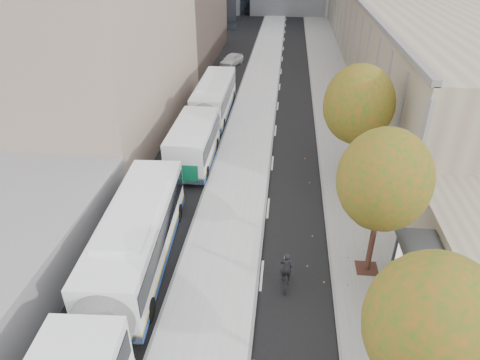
# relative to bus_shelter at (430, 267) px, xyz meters

# --- Properties ---
(bus_platform) EXTENTS (4.25, 150.00, 0.15)m
(bus_platform) POSITION_rel_bus_shelter_xyz_m (-9.56, 24.04, -2.11)
(bus_platform) COLOR #BABABA
(bus_platform) RESTS_ON ground
(sidewalk) EXTENTS (4.75, 150.00, 0.08)m
(sidewalk) POSITION_rel_bus_shelter_xyz_m (-1.56, 24.04, -2.15)
(sidewalk) COLOR gray
(sidewalk) RESTS_ON ground
(building_tan) EXTENTS (18.00, 92.00, 8.00)m
(building_tan) POSITION_rel_bus_shelter_xyz_m (9.81, 53.04, 1.81)
(building_tan) COLOR gray
(building_tan) RESTS_ON ground
(bus_shelter) EXTENTS (1.90, 4.40, 2.53)m
(bus_shelter) POSITION_rel_bus_shelter_xyz_m (0.00, 0.00, 0.00)
(bus_shelter) COLOR #383A3F
(bus_shelter) RESTS_ON sidewalk
(tree_b) EXTENTS (4.00, 4.00, 6.97)m
(tree_b) POSITION_rel_bus_shelter_xyz_m (-2.09, -5.96, 2.85)
(tree_b) COLOR black
(tree_b) RESTS_ON sidewalk
(tree_c) EXTENTS (4.20, 4.20, 7.28)m
(tree_c) POSITION_rel_bus_shelter_xyz_m (-2.09, 2.04, 3.06)
(tree_c) COLOR black
(tree_c) RESTS_ON sidewalk
(tree_d) EXTENTS (4.40, 4.40, 7.60)m
(tree_d) POSITION_rel_bus_shelter_xyz_m (-2.09, 11.04, 3.28)
(tree_d) COLOR black
(tree_d) RESTS_ON sidewalk
(bus_near) EXTENTS (4.02, 19.26, 3.19)m
(bus_near) POSITION_rel_bus_shelter_xyz_m (-13.28, -2.94, -0.45)
(bus_near) COLOR white
(bus_near) RESTS_ON ground
(bus_far) EXTENTS (2.89, 18.58, 3.09)m
(bus_far) POSITION_rel_bus_shelter_xyz_m (-13.07, 18.03, -0.50)
(bus_far) COLOR white
(bus_far) RESTS_ON ground
(cyclist) EXTENTS (0.60, 1.59, 2.02)m
(cyclist) POSITION_rel_bus_shelter_xyz_m (-6.18, 0.41, -1.44)
(cyclist) COLOR black
(cyclist) RESTS_ON ground
(distant_car) EXTENTS (2.97, 4.64, 1.47)m
(distant_car) POSITION_rel_bus_shelter_xyz_m (-13.70, 39.11, -1.45)
(distant_car) COLOR silver
(distant_car) RESTS_ON ground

